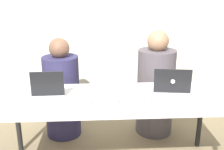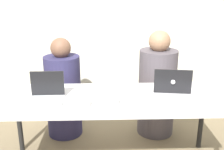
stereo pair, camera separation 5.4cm
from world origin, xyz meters
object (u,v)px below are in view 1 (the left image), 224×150
object	(u,v)px
water_glass_right	(139,101)
water_glass_left	(86,103)
water_glass_center	(115,101)
person_on_right	(155,89)
laptop_back_right	(171,86)
person_on_left	(62,93)
laptop_front_left	(47,95)

from	to	relation	value
water_glass_right	water_glass_left	bearing A→B (deg)	-177.15
water_glass_center	water_glass_right	bearing A→B (deg)	1.56
water_glass_center	water_glass_left	distance (m)	0.23
water_glass_center	water_glass_left	world-z (taller)	water_glass_center
person_on_right	water_glass_center	distance (m)	1.04
person_on_right	laptop_back_right	world-z (taller)	person_on_right
person_on_left	person_on_right	size ratio (longest dim) A/B	0.94
person_on_right	water_glass_left	bearing A→B (deg)	48.97
person_on_left	water_glass_right	bearing A→B (deg)	114.52
laptop_back_right	water_glass_left	size ratio (longest dim) A/B	3.74
water_glass_right	water_glass_left	distance (m)	0.43
laptop_back_right	water_glass_center	world-z (taller)	laptop_back_right
person_on_right	water_glass_right	bearing A→B (deg)	68.89
laptop_back_right	person_on_left	bearing A→B (deg)	-18.96
laptop_front_left	water_glass_right	size ratio (longest dim) A/B	3.12
person_on_right	water_glass_left	size ratio (longest dim) A/B	12.58
person_on_right	laptop_front_left	size ratio (longest dim) A/B	4.16
laptop_back_right	water_glass_left	bearing A→B (deg)	30.77
person_on_right	water_glass_left	distance (m)	1.18
laptop_front_left	water_glass_right	world-z (taller)	laptop_front_left
person_on_right	laptop_front_left	xyz separation A→B (m)	(-1.10, -0.72, 0.24)
person_on_right	water_glass_left	world-z (taller)	person_on_right
laptop_back_right	water_glass_center	xyz separation A→B (m)	(-0.54, -0.31, -0.00)
water_glass_left	laptop_back_right	bearing A→B (deg)	22.86
laptop_front_left	water_glass_right	bearing A→B (deg)	-11.38
laptop_back_right	water_glass_left	world-z (taller)	laptop_back_right
person_on_left	water_glass_right	size ratio (longest dim) A/B	12.19
person_on_left	person_on_right	xyz separation A→B (m)	(1.07, 0.00, 0.03)
laptop_back_right	water_glass_right	size ratio (longest dim) A/B	3.85
person_on_left	water_glass_right	world-z (taller)	person_on_left
laptop_front_left	water_glass_center	xyz separation A→B (m)	(0.57, -0.14, -0.00)
water_glass_right	water_glass_center	bearing A→B (deg)	-178.44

